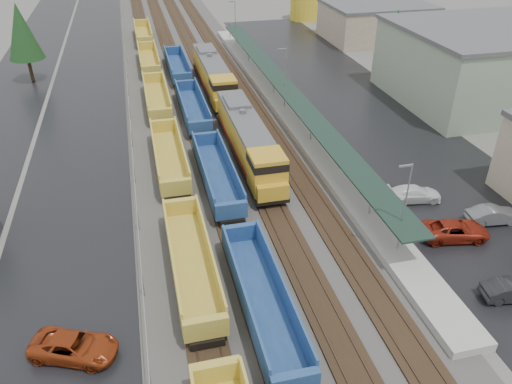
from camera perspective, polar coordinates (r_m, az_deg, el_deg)
ballast_strip at (r=71.45m, az=-6.57°, el=11.44°), size 20.00×160.00×0.08m
trackbed at (r=71.41m, az=-6.58°, el=11.53°), size 14.60×160.00×0.22m
west_parking_lot at (r=71.32m, az=-18.75°, el=9.92°), size 10.00×160.00×0.02m
west_road at (r=72.96m, az=-26.60°, el=8.70°), size 9.00×160.00×0.02m
east_commuter_lot at (r=67.40m, az=11.13°, el=9.79°), size 16.00×100.00×0.02m
station_platform at (r=63.90m, az=3.27°, el=9.82°), size 3.00×80.00×8.00m
chainlink_fence at (r=69.00m, az=-14.44°, el=11.32°), size 0.08×160.04×2.02m
industrial_buildings at (r=72.61m, az=26.82°, el=12.17°), size 32.52×75.30×9.50m
tree_west_far at (r=80.02m, az=-25.23°, el=16.27°), size 4.84×4.84×11.00m
tree_east at (r=76.25m, az=15.62°, el=16.87°), size 4.40×4.40×10.00m
locomotive_lead at (r=50.41m, az=-0.82°, el=5.85°), size 3.07×20.22×4.58m
locomotive_trail at (r=69.60m, az=-4.85°, el=13.08°), size 3.07×20.22×4.58m
well_string_yellow at (r=50.66m, az=-9.89°, el=3.97°), size 2.84×116.16×2.52m
well_string_blue at (r=39.81m, az=-2.38°, el=-3.84°), size 2.77×100.80×2.45m
storage_tank at (r=113.69m, az=5.59°, el=20.53°), size 6.11×6.11×6.11m
parked_car_west_c at (r=33.04m, az=-20.09°, el=-16.28°), size 4.26×5.78×1.46m
parked_car_east_b at (r=43.08m, az=21.80°, el=-4.09°), size 3.45×5.78×1.50m
parked_car_east_c at (r=46.96m, az=17.62°, el=-0.20°), size 2.70×5.12×1.42m
parked_car_east_e at (r=46.31m, az=25.47°, el=-2.42°), size 2.03×4.61×1.47m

